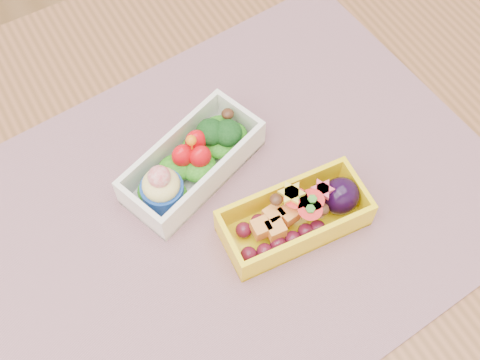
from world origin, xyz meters
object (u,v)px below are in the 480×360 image
placemat (236,204)px  bento_yellow (298,216)px  table (250,247)px  bento_white (192,163)px

placemat → bento_yellow: bearing=-53.0°
table → bento_yellow: (0.03, -0.04, 0.12)m
table → bento_white: size_ratio=6.75×
table → bento_white: 0.15m
placemat → bento_white: size_ratio=3.18×
table → bento_yellow: 0.13m
bento_white → bento_yellow: (0.06, -0.11, -0.00)m
bento_white → bento_yellow: 0.13m
table → placemat: (-0.01, 0.02, 0.10)m
placemat → bento_yellow: (0.04, -0.06, 0.02)m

